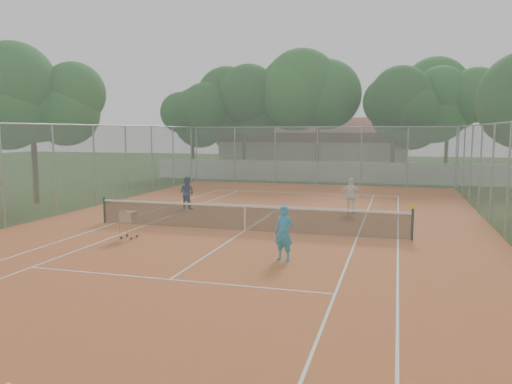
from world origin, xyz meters
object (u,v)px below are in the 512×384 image
(player_near, at_px, (284,233))
(player_far_left, at_px, (187,193))
(tennis_net, at_px, (245,218))
(player_far_right, at_px, (351,196))
(clubhouse, at_px, (316,147))
(ball_hopper, at_px, (129,224))

(player_near, relative_size, player_far_left, 1.02)
(tennis_net, relative_size, player_near, 7.51)
(player_near, xyz_separation_m, player_far_right, (1.12, 8.75, 0.02))
(clubhouse, distance_m, player_near, 33.08)
(clubhouse, height_order, ball_hopper, clubhouse)
(player_near, bearing_deg, ball_hopper, -176.50)
(clubhouse, relative_size, player_far_left, 10.63)
(player_near, distance_m, ball_hopper, 5.95)
(ball_hopper, bearing_deg, player_near, -8.85)
(clubhouse, bearing_deg, ball_hopper, -92.65)
(ball_hopper, bearing_deg, player_far_right, 51.50)
(player_far_right, bearing_deg, tennis_net, 70.66)
(player_far_right, height_order, ball_hopper, player_far_right)
(clubhouse, xyz_separation_m, player_near, (4.33, -32.77, -1.39))
(clubhouse, relative_size, player_near, 10.37)
(tennis_net, relative_size, clubhouse, 0.72)
(tennis_net, height_order, ball_hopper, ball_hopper)
(tennis_net, distance_m, player_near, 4.44)
(player_far_left, relative_size, player_far_right, 0.95)
(tennis_net, distance_m, player_far_left, 6.02)
(tennis_net, height_order, player_far_right, player_far_right)
(player_far_left, relative_size, ball_hopper, 1.49)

